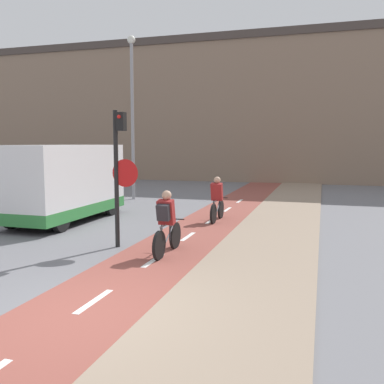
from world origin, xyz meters
name	(u,v)px	position (x,y,z in m)	size (l,w,h in m)	color
ground_plane	(77,314)	(0.00, 0.00, 0.00)	(120.00, 120.00, 0.00)	slate
bike_lane	(77,313)	(0.00, 0.01, 0.01)	(2.04, 60.00, 0.02)	brown
sidewalk_strip	(222,332)	(2.22, 0.00, 0.03)	(2.40, 60.00, 0.05)	gray
building_row_background	(272,110)	(0.00, 24.73, 4.83)	(60.00, 5.20, 9.64)	#89705B
traffic_light_pole	(119,164)	(-1.26, 3.97, 2.05)	(0.67, 0.25, 3.33)	black
street_lamp_far	(132,102)	(-4.80, 12.42, 4.40)	(0.36, 0.36, 7.25)	gray
cyclist_near	(167,224)	(0.09, 3.61, 0.71)	(0.46, 1.71, 1.48)	black
cyclist_far	(217,201)	(0.19, 8.05, 0.66)	(0.46, 1.66, 1.47)	black
van	(65,184)	(-4.56, 6.62, 1.22)	(1.91, 4.71, 2.49)	white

